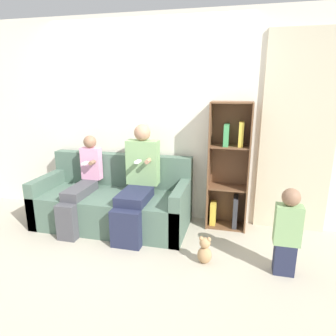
{
  "coord_description": "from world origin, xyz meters",
  "views": [
    {
      "loc": [
        1.17,
        -2.75,
        1.71
      ],
      "look_at": [
        0.36,
        0.56,
        0.77
      ],
      "focal_mm": 32.0,
      "sensor_mm": 36.0,
      "label": 1
    }
  ],
  "objects_px": {
    "adult_seated": "(138,180)",
    "child_seated": "(81,184)",
    "toddler_standing": "(287,231)",
    "couch": "(114,203)",
    "teddy_bear": "(205,251)",
    "bookshelf": "(229,170)"
  },
  "relations": [
    {
      "from": "child_seated",
      "to": "bookshelf",
      "type": "distance_m",
      "value": 1.81
    },
    {
      "from": "adult_seated",
      "to": "child_seated",
      "type": "distance_m",
      "value": 0.72
    },
    {
      "from": "bookshelf",
      "to": "child_seated",
      "type": "bearing_deg",
      "value": -166.18
    },
    {
      "from": "couch",
      "to": "teddy_bear",
      "type": "bearing_deg",
      "value": -26.75
    },
    {
      "from": "adult_seated",
      "to": "child_seated",
      "type": "height_order",
      "value": "adult_seated"
    },
    {
      "from": "bookshelf",
      "to": "couch",
      "type": "bearing_deg",
      "value": -168.14
    },
    {
      "from": "toddler_standing",
      "to": "adult_seated",
      "type": "bearing_deg",
      "value": 162.34
    },
    {
      "from": "couch",
      "to": "teddy_bear",
      "type": "distance_m",
      "value": 1.38
    },
    {
      "from": "adult_seated",
      "to": "bookshelf",
      "type": "height_order",
      "value": "bookshelf"
    },
    {
      "from": "child_seated",
      "to": "teddy_bear",
      "type": "height_order",
      "value": "child_seated"
    },
    {
      "from": "toddler_standing",
      "to": "bookshelf",
      "type": "xyz_separation_m",
      "value": [
        -0.58,
        0.89,
        0.3
      ]
    },
    {
      "from": "child_seated",
      "to": "toddler_standing",
      "type": "relative_size",
      "value": 1.31
    },
    {
      "from": "couch",
      "to": "child_seated",
      "type": "height_order",
      "value": "child_seated"
    },
    {
      "from": "toddler_standing",
      "to": "couch",
      "type": "bearing_deg",
      "value": 163.02
    },
    {
      "from": "toddler_standing",
      "to": "teddy_bear",
      "type": "distance_m",
      "value": 0.8
    },
    {
      "from": "adult_seated",
      "to": "toddler_standing",
      "type": "xyz_separation_m",
      "value": [
        1.61,
        -0.51,
        -0.21
      ]
    },
    {
      "from": "couch",
      "to": "bookshelf",
      "type": "distance_m",
      "value": 1.49
    },
    {
      "from": "child_seated",
      "to": "couch",
      "type": "bearing_deg",
      "value": 21.16
    },
    {
      "from": "toddler_standing",
      "to": "bookshelf",
      "type": "distance_m",
      "value": 1.11
    },
    {
      "from": "toddler_standing",
      "to": "child_seated",
      "type": "bearing_deg",
      "value": 168.69
    },
    {
      "from": "couch",
      "to": "child_seated",
      "type": "distance_m",
      "value": 0.46
    },
    {
      "from": "child_seated",
      "to": "bookshelf",
      "type": "xyz_separation_m",
      "value": [
        1.74,
        0.43,
        0.19
      ]
    }
  ]
}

